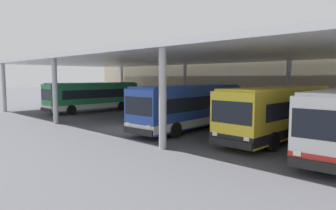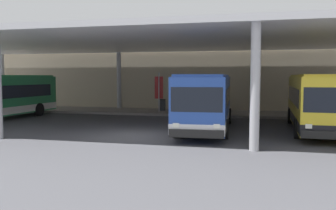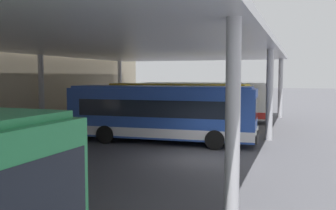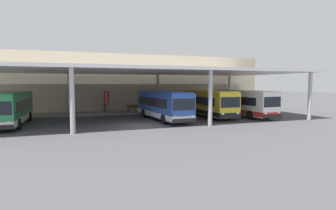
% 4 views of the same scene
% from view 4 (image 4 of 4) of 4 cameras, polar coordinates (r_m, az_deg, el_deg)
% --- Properties ---
extents(ground_plane, '(200.00, 200.00, 0.00)m').
position_cam_4_polar(ground_plane, '(26.75, -5.72, -4.18)').
color(ground_plane, '#47474C').
extents(platform_kerb, '(42.00, 4.50, 0.18)m').
position_cam_4_polar(platform_kerb, '(38.14, -10.14, -1.51)').
color(platform_kerb, gray).
rests_on(platform_kerb, ground).
extents(station_building_facade, '(48.00, 1.60, 8.28)m').
position_cam_4_polar(station_building_facade, '(41.14, -11.02, 4.56)').
color(station_building_facade, '#C1B293').
rests_on(station_building_facade, ground).
extents(canopy_shelter, '(40.00, 17.00, 5.55)m').
position_cam_4_polar(canopy_shelter, '(31.83, -8.29, 6.76)').
color(canopy_shelter, silver).
rests_on(canopy_shelter, ground).
extents(bus_nearest_bay, '(2.94, 10.60, 3.17)m').
position_cam_4_polar(bus_nearest_bay, '(30.53, -29.67, -0.54)').
color(bus_nearest_bay, '#28844C').
rests_on(bus_nearest_bay, ground).
extents(bus_second_bay, '(3.16, 10.66, 3.17)m').
position_cam_4_polar(bus_second_bay, '(30.51, -1.13, 0.04)').
color(bus_second_bay, '#284CA8').
rests_on(bus_second_bay, ground).
extents(bus_middle_bay, '(2.86, 10.58, 3.17)m').
position_cam_4_polar(bus_middle_bay, '(33.93, 8.08, 0.44)').
color(bus_middle_bay, yellow).
rests_on(bus_middle_bay, ground).
extents(bus_far_bay, '(3.13, 10.66, 3.17)m').
position_cam_4_polar(bus_far_bay, '(35.21, 14.76, 0.48)').
color(bus_far_bay, white).
rests_on(bus_far_bay, ground).
extents(bench_waiting, '(1.80, 0.45, 0.92)m').
position_cam_4_polar(bench_waiting, '(38.56, -7.14, -0.55)').
color(bench_waiting, brown).
rests_on(bench_waiting, platform_kerb).
extents(trash_bin, '(0.52, 0.52, 0.98)m').
position_cam_4_polar(trash_bin, '(38.17, -12.70, -0.66)').
color(trash_bin, '#33383D').
rests_on(trash_bin, platform_kerb).
extents(banner_sign, '(0.70, 0.12, 3.20)m').
position_cam_4_polar(banner_sign, '(36.94, -12.52, 1.21)').
color(banner_sign, '#B2B2B7').
rests_on(banner_sign, platform_kerb).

